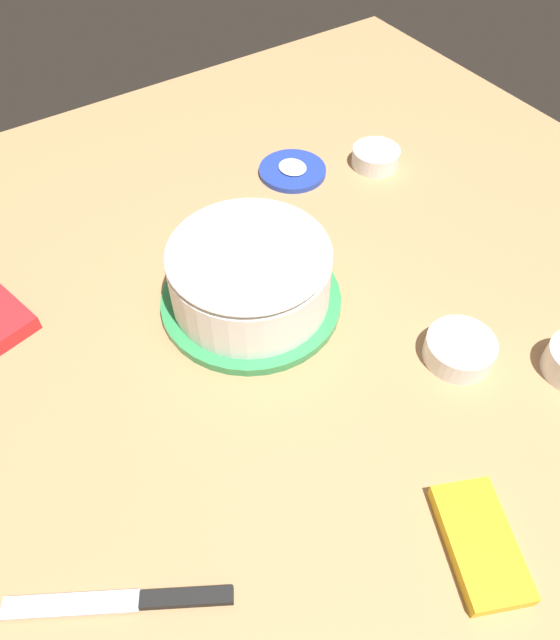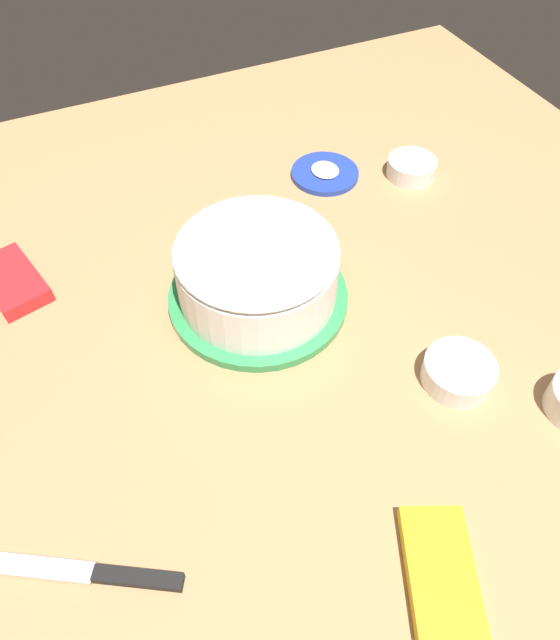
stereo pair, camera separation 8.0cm
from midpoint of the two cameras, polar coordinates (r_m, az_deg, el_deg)
name	(u,v)px [view 2 (the right image)]	position (r m, az deg, el deg)	size (l,w,h in m)	color
ground_plane	(292,357)	(0.81, 3.98, -3.80)	(1.54, 1.54, 0.00)	tan
frosted_cake	(259,272)	(0.83, 0.72, 4.47)	(0.26, 0.26, 0.12)	#339351
frosting_tub_lid	(325,173)	(1.10, 6.52, 13.86)	(0.12, 0.12, 0.02)	#233DAD
spreading_knife	(93,573)	(0.69, -14.24, -22.93)	(0.14, 0.21, 0.01)	silver
sprinkle_bowl_rainbow	(411,167)	(1.12, 14.68, 14.01)	(0.09, 0.09, 0.03)	white
sprinkle_bowl_blue	(459,371)	(0.82, 19.65, -4.90)	(0.09, 0.09, 0.03)	white
candy_box_lower	(12,281)	(0.95, -22.37, 3.35)	(0.13, 0.07, 0.02)	red
candy_box_upper	(440,572)	(0.70, 18.72, -22.37)	(0.13, 0.07, 0.02)	yellow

